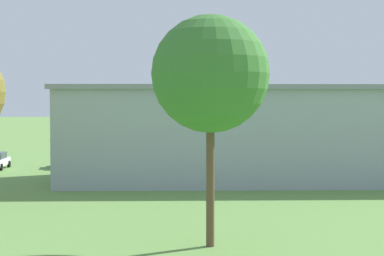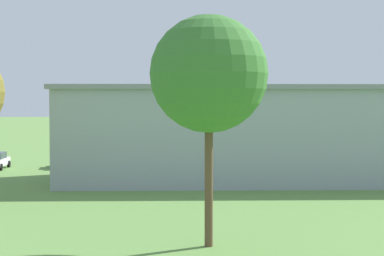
{
  "view_description": "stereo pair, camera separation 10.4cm",
  "coord_description": "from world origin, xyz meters",
  "views": [
    {
      "loc": [
        10.02,
        89.79,
        6.21
      ],
      "look_at": [
        3.75,
        13.08,
        3.18
      ],
      "focal_mm": 59.77,
      "sensor_mm": 36.0,
      "label": 1
    },
    {
      "loc": [
        9.91,
        89.8,
        6.21
      ],
      "look_at": [
        3.75,
        13.08,
        3.18
      ],
      "focal_mm": 59.77,
      "sensor_mm": 36.0,
      "label": 2
    }
  ],
  "objects": [
    {
      "name": "car_black",
      "position": [
        17.01,
        27.76,
        0.85
      ],
      "size": [
        2.2,
        4.8,
        1.64
      ],
      "color": "black",
      "rests_on": "ground_plane"
    },
    {
      "name": "windsock",
      "position": [
        15.29,
        -18.86,
        4.94
      ],
      "size": [
        1.46,
        1.26,
        5.61
      ],
      "color": "silver",
      "rests_on": "ground_plane"
    },
    {
      "name": "hangar",
      "position": [
        -1.83,
        39.61,
        3.78
      ],
      "size": [
        36.88,
        14.16,
        7.53
      ],
      "color": "#99A3AD",
      "rests_on": "ground_plane"
    },
    {
      "name": "ground_plane",
      "position": [
        0.0,
        0.0,
        0.0
      ],
      "size": [
        400.0,
        400.0,
        0.0
      ],
      "primitive_type": "plane",
      "color": "#608C42"
    },
    {
      "name": "tree_at_field_edge",
      "position": [
        7.0,
        62.53,
        7.43
      ],
      "size": [
        5.08,
        5.08,
        10.0
      ],
      "color": "brown",
      "rests_on": "ground_plane"
    },
    {
      "name": "person_crossing_taxiway",
      "position": [
        9.76,
        22.9,
        0.79
      ],
      "size": [
        0.53,
        0.53,
        1.59
      ],
      "color": "#3F3F47",
      "rests_on": "ground_plane"
    },
    {
      "name": "biplane",
      "position": [
        7.19,
        -1.35,
        4.41
      ],
      "size": [
        7.41,
        8.55,
        4.23
      ],
      "color": "silver"
    }
  ]
}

